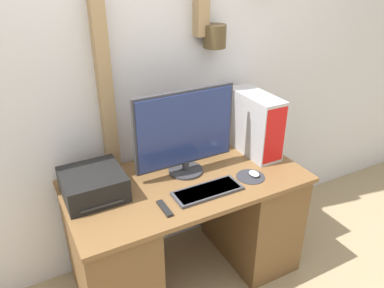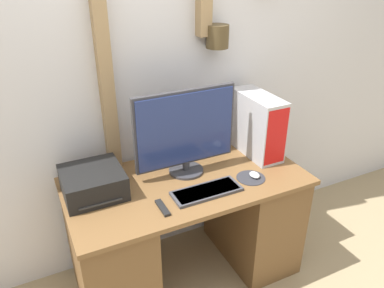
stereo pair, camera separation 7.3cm
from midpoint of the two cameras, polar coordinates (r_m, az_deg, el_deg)
The scene contains 9 objects.
wall_back at distance 2.46m, azimuth -4.20°, elevation 10.94°, with size 6.40×0.20×2.87m.
desk at distance 2.56m, azimuth 0.07°, elevation -12.67°, with size 1.48×0.75×0.80m.
monitor at distance 2.28m, azimuth -0.07°, elevation 1.95°, with size 0.66×0.22×0.55m.
keyboard at distance 2.21m, azimuth 3.19°, elevation -7.19°, with size 0.41×0.16×0.02m.
mousepad at distance 2.38m, azimuth 9.82°, elevation -5.11°, with size 0.18×0.18×0.00m.
mouse at distance 2.38m, azimuth 10.38°, elevation -4.65°, with size 0.06×0.08×0.03m.
computer_tower at distance 2.59m, azimuth 10.68°, elevation 2.89°, with size 0.18×0.44×0.42m.
printer at distance 2.23m, azimuth -13.96°, elevation -5.71°, with size 0.34×0.35×0.15m.
remote_control at distance 2.08m, azimuth -3.50°, elevation -9.68°, with size 0.04×0.15×0.02m.
Camera 2 is at (-0.83, -1.41, 2.05)m, focal length 35.00 mm.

